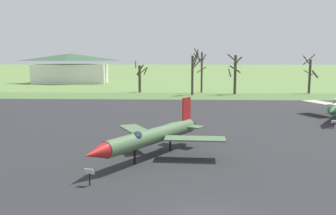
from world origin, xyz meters
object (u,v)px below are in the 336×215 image
at_px(info_placard_front_left, 90,175).
at_px(info_placard_rear_center, 334,123).
at_px(visitor_building, 70,69).
at_px(jet_fighter_front_left, 151,136).

relative_size(info_placard_front_left, info_placard_rear_center, 1.19).
xyz_separation_m(info_placard_front_left, visitor_building, (-27.23, 84.37, 3.42)).
distance_m(jet_fighter_front_left, info_placard_rear_center, 23.28).
height_order(jet_fighter_front_left, info_placard_rear_center, jet_fighter_front_left).
bearing_deg(info_placard_front_left, info_placard_rear_center, 40.30).
bearing_deg(info_placard_rear_center, jet_fighter_front_left, -146.49).
xyz_separation_m(jet_fighter_front_left, visitor_building, (-30.50, 77.99, 2.36)).
xyz_separation_m(info_placard_front_left, info_placard_rear_center, (22.66, 19.21, -0.11)).
bearing_deg(jet_fighter_front_left, info_placard_rear_center, 33.51).
distance_m(jet_fighter_front_left, info_placard_front_left, 7.25).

